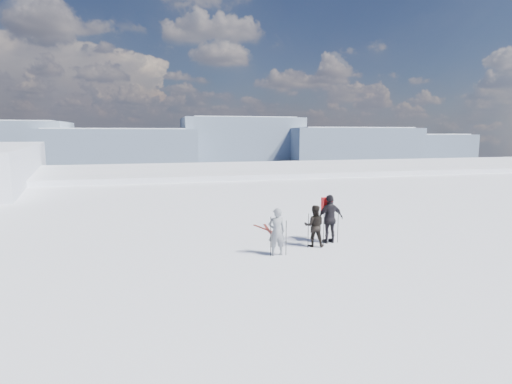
% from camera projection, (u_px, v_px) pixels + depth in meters
% --- Properties ---
extents(lake_basin, '(820.00, 820.00, 71.62)m').
position_uv_depth(lake_basin, '(208.00, 233.00, 42.57)').
color(lake_basin, white).
rests_on(lake_basin, ground).
extents(far_mountain_range, '(770.00, 110.00, 53.00)m').
position_uv_depth(far_mountain_range, '(184.00, 143.00, 456.84)').
color(far_mountain_range, slate).
rests_on(far_mountain_range, ground).
extents(skier_grey, '(0.60, 0.40, 1.62)m').
position_uv_depth(skier_grey, '(277.00, 232.00, 13.44)').
color(skier_grey, gray).
rests_on(skier_grey, ground).
extents(skier_dark, '(0.89, 0.80, 1.53)m').
position_uv_depth(skier_dark, '(314.00, 226.00, 14.49)').
color(skier_dark, black).
rests_on(skier_dark, ground).
extents(skier_pack, '(1.11, 0.54, 1.84)m').
position_uv_depth(skier_pack, '(330.00, 219.00, 14.94)').
color(skier_pack, black).
rests_on(skier_pack, ground).
extents(backpack, '(0.41, 0.25, 0.57)m').
position_uv_depth(backpack, '(327.00, 186.00, 15.00)').
color(backpack, red).
rests_on(backpack, skier_pack).
extents(ski_poles, '(2.96, 1.04, 1.36)m').
position_uv_depth(ski_poles, '(308.00, 231.00, 14.24)').
color(ski_poles, black).
rests_on(ski_poles, ground).
extents(skis_loose, '(0.59, 1.70, 0.03)m').
position_uv_depth(skis_loose, '(266.00, 229.00, 17.22)').
color(skis_loose, black).
rests_on(skis_loose, ground).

